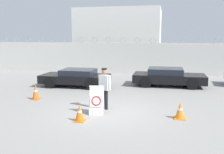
{
  "coord_description": "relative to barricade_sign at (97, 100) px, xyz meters",
  "views": [
    {
      "loc": [
        2.36,
        -9.9,
        3.13
      ],
      "look_at": [
        -0.16,
        1.74,
        1.2
      ],
      "focal_mm": 40.0,
      "sensor_mm": 36.0,
      "label": 1
    }
  ],
  "objects": [
    {
      "name": "perimeter_wall",
      "position": [
        0.34,
        11.51,
        0.74
      ],
      "size": [
        36.0,
        0.3,
        3.06
      ],
      "color": "silver",
      "rests_on": "ground_plane"
    },
    {
      "name": "traffic_cone_mid",
      "position": [
        -0.38,
        -1.03,
        -0.26
      ],
      "size": [
        0.4,
        0.4,
        0.64
      ],
      "color": "orange",
      "rests_on": "ground_plane"
    },
    {
      "name": "ground_plane",
      "position": [
        0.34,
        0.36,
        -0.58
      ],
      "size": [
        90.0,
        90.0,
        0.0
      ],
      "primitive_type": "plane",
      "color": "gray"
    },
    {
      "name": "building_block",
      "position": [
        -2.1,
        16.36,
        2.36
      ],
      "size": [
        8.37,
        5.56,
        5.88
      ],
      "color": "silver",
      "rests_on": "ground_plane"
    },
    {
      "name": "parked_car_rear_sedan",
      "position": [
        2.88,
        6.6,
        0.01
      ],
      "size": [
        4.48,
        2.0,
        1.14
      ],
      "rotation": [
        0.0,
        0.0,
        -0.0
      ],
      "color": "black",
      "rests_on": "ground_plane"
    },
    {
      "name": "traffic_cone_far",
      "position": [
        3.3,
        0.06,
        -0.26
      ],
      "size": [
        0.43,
        0.43,
        0.65
      ],
      "color": "orange",
      "rests_on": "ground_plane"
    },
    {
      "name": "barricade_sign",
      "position": [
        0.0,
        0.0,
        0.0
      ],
      "size": [
        0.68,
        0.77,
        1.16
      ],
      "rotation": [
        0.0,
        0.0,
        0.17
      ],
      "color": "white",
      "rests_on": "ground_plane"
    },
    {
      "name": "parked_car_front_coupe",
      "position": [
        -2.83,
        5.24,
        0.0
      ],
      "size": [
        4.29,
        2.06,
        1.09
      ],
      "rotation": [
        0.0,
        0.0,
        3.16
      ],
      "color": "black",
      "rests_on": "ground_plane"
    },
    {
      "name": "traffic_cone_near",
      "position": [
        -3.64,
        1.61,
        -0.2
      ],
      "size": [
        0.41,
        0.41,
        0.76
      ],
      "color": "orange",
      "rests_on": "ground_plane"
    },
    {
      "name": "security_guard",
      "position": [
        0.15,
        0.69,
        0.43
      ],
      "size": [
        0.63,
        0.53,
        1.8
      ],
      "rotation": [
        0.0,
        0.0,
        2.82
      ],
      "color": "black",
      "rests_on": "ground_plane"
    }
  ]
}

